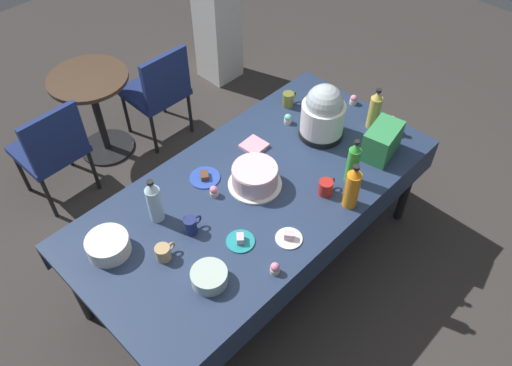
{
  "coord_description": "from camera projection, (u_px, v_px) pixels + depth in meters",
  "views": [
    {
      "loc": [
        -1.41,
        -1.37,
        2.91
      ],
      "look_at": [
        0.0,
        0.0,
        0.8
      ],
      "focal_mm": 35.5,
      "sensor_mm": 36.0,
      "label": 1
    }
  ],
  "objects": [
    {
      "name": "potluck_table",
      "position": [
        256.0,
        196.0,
        2.97
      ],
      "size": [
        2.2,
        1.1,
        0.75
      ],
      "color": "navy",
      "rests_on": "ground"
    },
    {
      "name": "cupcake_lemon",
      "position": [
        392.0,
        121.0,
        3.29
      ],
      "size": [
        0.05,
        0.05,
        0.07
      ],
      "color": "beige",
      "rests_on": "potluck_table"
    },
    {
      "name": "coffee_mug_red",
      "position": [
        326.0,
        187.0,
        2.87
      ],
      "size": [
        0.12,
        0.08,
        0.09
      ],
      "color": "#B2231E",
      "rests_on": "potluck_table"
    },
    {
      "name": "ground",
      "position": [
        256.0,
        262.0,
        3.47
      ],
      "size": [
        9.0,
        9.0,
        0.0
      ],
      "primitive_type": "plane",
      "color": "#383330"
    },
    {
      "name": "cupcake_mint",
      "position": [
        214.0,
        191.0,
        2.87
      ],
      "size": [
        0.05,
        0.05,
        0.07
      ],
      "color": "beige",
      "rests_on": "potluck_table"
    },
    {
      "name": "cupcake_rose",
      "position": [
        275.0,
        268.0,
        2.51
      ],
      "size": [
        0.05,
        0.05,
        0.07
      ],
      "color": "beige",
      "rests_on": "potluck_table"
    },
    {
      "name": "coffee_mug_navy",
      "position": [
        191.0,
        225.0,
        2.68
      ],
      "size": [
        0.11,
        0.07,
        0.1
      ],
      "color": "navy",
      "rests_on": "potluck_table"
    },
    {
      "name": "paper_napkin_stack",
      "position": [
        254.0,
        146.0,
        3.15
      ],
      "size": [
        0.15,
        0.15,
        0.02
      ],
      "primitive_type": "cube",
      "rotation": [
        0.0,
        0.0,
        0.05
      ],
      "color": "pink",
      "rests_on": "potluck_table"
    },
    {
      "name": "soda_carton",
      "position": [
        382.0,
        141.0,
        3.05
      ],
      "size": [
        0.28,
        0.2,
        0.2
      ],
      "primitive_type": "cube",
      "rotation": [
        0.0,
        0.0,
        0.18
      ],
      "color": "#338C4C",
      "rests_on": "potluck_table"
    },
    {
      "name": "dessert_plate_cobalt",
      "position": [
        205.0,
        177.0,
        2.97
      ],
      "size": [
        0.18,
        0.18,
        0.04
      ],
      "color": "#2D4CB2",
      "rests_on": "potluck_table"
    },
    {
      "name": "cupcake_berry",
      "position": [
        354.0,
        100.0,
        3.44
      ],
      "size": [
        0.05,
        0.05,
        0.07
      ],
      "color": "beige",
      "rests_on": "potluck_table"
    },
    {
      "name": "round_cafe_table",
      "position": [
        94.0,
        101.0,
        3.89
      ],
      "size": [
        0.6,
        0.6,
        0.72
      ],
      "color": "#473323",
      "rests_on": "ground"
    },
    {
      "name": "cupcake_vanilla",
      "position": [
        288.0,
        119.0,
        3.3
      ],
      "size": [
        0.05,
        0.05,
        0.07
      ],
      "color": "beige",
      "rests_on": "potluck_table"
    },
    {
      "name": "soda_bottle_water",
      "position": [
        154.0,
        201.0,
        2.68
      ],
      "size": [
        0.08,
        0.08,
        0.29
      ],
      "color": "silver",
      "rests_on": "potluck_table"
    },
    {
      "name": "coffee_mug_olive",
      "position": [
        288.0,
        99.0,
        3.41
      ],
      "size": [
        0.12,
        0.08,
        0.1
      ],
      "color": "olive",
      "rests_on": "potluck_table"
    },
    {
      "name": "soda_bottle_lime_soda",
      "position": [
        353.0,
        163.0,
        2.87
      ],
      "size": [
        0.07,
        0.07,
        0.31
      ],
      "color": "green",
      "rests_on": "potluck_table"
    },
    {
      "name": "soda_bottle_orange_juice",
      "position": [
        352.0,
        187.0,
        2.74
      ],
      "size": [
        0.08,
        0.08,
        0.3
      ],
      "color": "orange",
      "rests_on": "potluck_table"
    },
    {
      "name": "glass_salad_bowl",
      "position": [
        209.0,
        277.0,
        2.47
      ],
      "size": [
        0.18,
        0.18,
        0.08
      ],
      "primitive_type": "cylinder",
      "color": "#B2C6BC",
      "rests_on": "potluck_table"
    },
    {
      "name": "frosted_layer_cake",
      "position": [
        255.0,
        177.0,
        2.9
      ],
      "size": [
        0.32,
        0.32,
        0.14
      ],
      "color": "silver",
      "rests_on": "potluck_table"
    },
    {
      "name": "dessert_plate_white",
      "position": [
        289.0,
        237.0,
        2.67
      ],
      "size": [
        0.15,
        0.15,
        0.05
      ],
      "color": "white",
      "rests_on": "potluck_table"
    },
    {
      "name": "maroon_chair_left",
      "position": [
        52.0,
        147.0,
        3.54
      ],
      "size": [
        0.45,
        0.45,
        0.85
      ],
      "color": "navy",
      "rests_on": "ground"
    },
    {
      "name": "slow_cooker",
      "position": [
        323.0,
        113.0,
        3.12
      ],
      "size": [
        0.28,
        0.28,
        0.37
      ],
      "color": "black",
      "rests_on": "potluck_table"
    },
    {
      "name": "soda_bottle_ginger_ale",
      "position": [
        375.0,
        110.0,
        3.2
      ],
      "size": [
        0.08,
        0.08,
        0.29
      ],
      "color": "gold",
      "rests_on": "potluck_table"
    },
    {
      "name": "ceramic_snack_bowl",
      "position": [
        108.0,
        245.0,
        2.59
      ],
      "size": [
        0.22,
        0.22,
        0.1
      ],
      "primitive_type": "cylinder",
      "color": "silver",
      "rests_on": "potluck_table"
    },
    {
      "name": "coffee_mug_tan",
      "position": [
        164.0,
        252.0,
        2.57
      ],
      "size": [
        0.12,
        0.08,
        0.08
      ],
      "color": "tan",
      "rests_on": "potluck_table"
    },
    {
      "name": "dessert_plate_teal",
      "position": [
        240.0,
        240.0,
        2.66
      ],
      "size": [
        0.15,
        0.15,
        0.05
      ],
      "color": "teal",
      "rests_on": "potluck_table"
    },
    {
      "name": "water_cooler",
      "position": [
        217.0,
        19.0,
        4.55
      ],
      "size": [
        0.32,
        0.32,
        1.24
      ],
      "color": "silver",
      "rests_on": "ground"
    },
    {
      "name": "maroon_chair_right",
      "position": [
        159.0,
        89.0,
        4.0
      ],
      "size": [
        0.44,
        0.44,
        0.85
      ],
      "color": "navy",
      "rests_on": "ground"
    }
  ]
}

